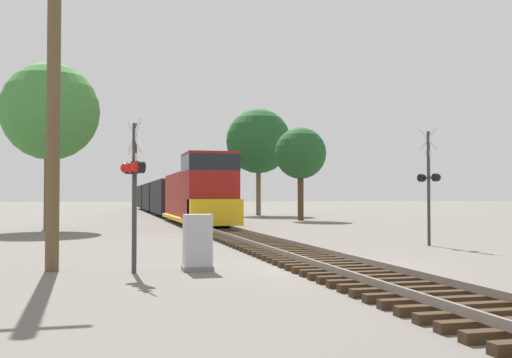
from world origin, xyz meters
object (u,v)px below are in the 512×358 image
(freight_train, at_px, (165,197))
(crossing_signal_near, at_px, (133,176))
(tree_deep_background, at_px, (258,141))
(crossing_signal_far, at_px, (429,180))
(utility_pole, at_px, (54,96))
(tree_mid_background, at_px, (301,154))
(relay_cabinet, at_px, (198,243))
(tree_far_right, at_px, (50,112))

(freight_train, height_order, crossing_signal_near, freight_train)
(tree_deep_background, bearing_deg, crossing_signal_near, -108.27)
(crossing_signal_far, distance_m, utility_pole, 14.23)
(tree_mid_background, bearing_deg, crossing_signal_far, -96.57)
(crossing_signal_near, height_order, utility_pole, utility_pole)
(freight_train, xyz_separation_m, tree_deep_background, (8.84, -3.39, 5.52))
(freight_train, xyz_separation_m, tree_mid_background, (9.02, -16.08, 3.41))
(crossing_signal_near, distance_m, utility_pole, 2.97)
(crossing_signal_far, relative_size, relay_cabinet, 3.18)
(tree_far_right, bearing_deg, tree_mid_background, 25.94)
(crossing_signal_near, distance_m, tree_far_right, 21.57)
(tree_far_right, bearing_deg, crossing_signal_near, -79.60)
(crossing_signal_near, relative_size, tree_deep_background, 0.37)
(crossing_signal_near, bearing_deg, tree_far_right, 170.91)
(crossing_signal_far, relative_size, tree_deep_background, 0.43)
(freight_train, bearing_deg, crossing_signal_near, -96.36)
(freight_train, bearing_deg, tree_deep_background, -20.98)
(tree_mid_background, relative_size, tree_deep_background, 0.69)
(crossing_signal_far, bearing_deg, freight_train, -9.89)
(relay_cabinet, height_order, tree_far_right, tree_far_right)
(freight_train, relative_size, tree_far_right, 6.46)
(crossing_signal_near, relative_size, tree_mid_background, 0.53)
(relay_cabinet, distance_m, tree_mid_background, 32.31)
(relay_cabinet, height_order, tree_deep_background, tree_deep_background)
(crossing_signal_near, bearing_deg, tree_deep_background, 142.25)
(utility_pole, height_order, tree_deep_background, tree_deep_background)
(freight_train, height_order, crossing_signal_far, crossing_signal_far)
(crossing_signal_near, xyz_separation_m, tree_far_right, (-3.81, 20.79, 4.29))
(utility_pole, bearing_deg, tree_deep_background, 68.96)
(crossing_signal_near, xyz_separation_m, utility_pole, (-1.97, 0.88, 2.04))
(tree_far_right, bearing_deg, relay_cabinet, -75.33)
(utility_pole, relative_size, tree_far_right, 0.91)
(freight_train, bearing_deg, crossing_signal_far, -81.12)
(tree_far_right, xyz_separation_m, tree_deep_background, (17.74, 21.41, 0.64))
(tree_deep_background, bearing_deg, crossing_signal_far, -94.03)
(freight_train, height_order, tree_mid_background, tree_mid_background)
(tree_mid_background, bearing_deg, crossing_signal_near, -115.55)
(utility_pole, bearing_deg, crossing_signal_far, 19.20)
(utility_pole, bearing_deg, tree_far_right, 95.29)
(crossing_signal_far, distance_m, tree_far_right, 21.92)
(tree_far_right, height_order, tree_mid_background, tree_far_right)
(crossing_signal_near, height_order, relay_cabinet, crossing_signal_near)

